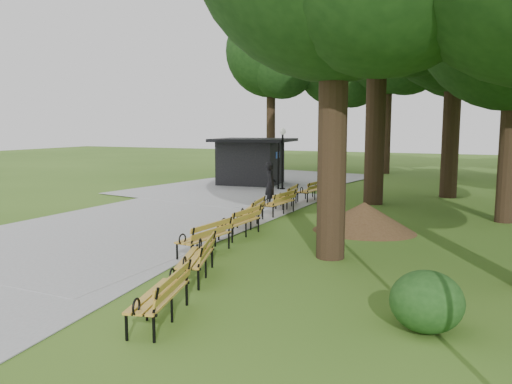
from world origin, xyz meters
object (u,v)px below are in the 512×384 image
at_px(lamp_post, 283,146).
at_px(bench_5, 278,203).
at_px(bench_4, 251,212).
at_px(bench_7, 310,190).
at_px(kiosk, 251,162).
at_px(bench_1, 195,258).
at_px(person, 271,184).
at_px(lawn_tree_4, 457,16).
at_px(bench_3, 239,222).
at_px(bench_0, 159,296).
at_px(bench_6, 286,196).
at_px(bench_2, 204,237).
at_px(dirt_mound, 364,217).

xyz_separation_m(lamp_post, bench_5, (2.45, -6.75, -1.80)).
distance_m(lamp_post, bench_4, 9.37).
distance_m(bench_5, bench_7, 3.88).
distance_m(kiosk, bench_1, 17.39).
relative_size(person, lawn_tree_4, 0.16).
relative_size(bench_3, lawn_tree_4, 0.17).
xyz_separation_m(kiosk, bench_0, (6.87, -18.63, -0.83)).
height_order(kiosk, bench_7, kiosk).
relative_size(bench_4, bench_6, 1.00).
bearing_deg(lawn_tree_4, bench_6, -135.40).
xyz_separation_m(kiosk, bench_6, (4.54, -6.47, -0.83)).
relative_size(bench_6, bench_7, 1.00).
relative_size(bench_5, lawn_tree_4, 0.17).
distance_m(bench_2, bench_5, 6.19).
bearing_deg(bench_0, kiosk, -174.08).
relative_size(bench_2, bench_7, 1.00).
relative_size(kiosk, bench_6, 2.14).
bearing_deg(bench_5, bench_3, 10.38).
height_order(bench_5, lawn_tree_4, lawn_tree_4).
distance_m(bench_2, bench_3, 2.26).
bearing_deg(dirt_mound, lamp_post, 125.21).
distance_m(bench_0, bench_5, 10.59).
bearing_deg(bench_0, bench_4, -179.99).
height_order(person, bench_5, person).
height_order(dirt_mound, lawn_tree_4, lawn_tree_4).
xyz_separation_m(lamp_post, bench_1, (3.71, -14.77, -1.80)).
distance_m(dirt_mound, bench_6, 5.20).
bearing_deg(bench_2, lamp_post, -161.81).
xyz_separation_m(bench_4, lawn_tree_4, (5.52, 9.56, 7.55)).
bearing_deg(bench_4, kiosk, -165.51).
height_order(bench_4, lawn_tree_4, lawn_tree_4).
bearing_deg(bench_2, bench_5, -170.45).
xyz_separation_m(bench_3, bench_6, (-0.67, 5.68, 0.00)).
bearing_deg(bench_0, bench_7, 173.70).
xyz_separation_m(lamp_post, dirt_mound, (5.97, -8.46, -1.78)).
distance_m(dirt_mound, bench_5, 3.91).
bearing_deg(person, lawn_tree_4, -74.82).
xyz_separation_m(bench_1, bench_4, (-1.40, 5.87, 0.00)).
distance_m(bench_4, bench_7, 6.02).
distance_m(person, bench_1, 9.96).
distance_m(bench_1, bench_3, 4.20).
distance_m(kiosk, bench_4, 11.44).
bearing_deg(bench_0, bench_1, -177.65).
xyz_separation_m(bench_1, bench_6, (-1.61, 9.78, 0.00)).
bearing_deg(bench_0, dirt_mound, 155.59).
height_order(kiosk, bench_0, kiosk).
bearing_deg(bench_2, bench_4, -166.52).
bearing_deg(kiosk, bench_5, -64.30).
bearing_deg(bench_4, lamp_post, -175.59).
bearing_deg(bench_6, dirt_mound, 40.69).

